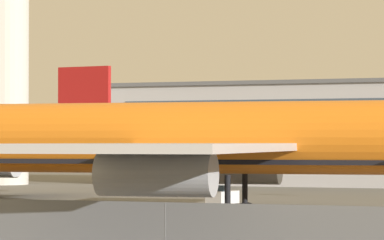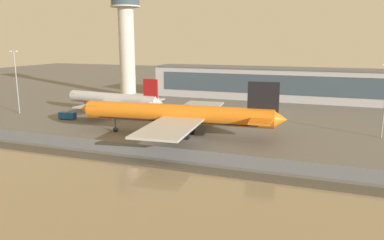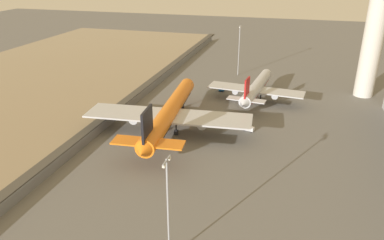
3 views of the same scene
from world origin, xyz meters
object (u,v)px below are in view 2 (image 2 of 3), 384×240
cargo_jet_orange (180,115)px  ops_van (68,115)px  baggage_tug (189,116)px  apron_light_mast_apron_west (16,78)px  passenger_jet_silver (114,99)px  control_tower (126,34)px

cargo_jet_orange → ops_van: cargo_jet_orange is taller
ops_van → cargo_jet_orange: bearing=-10.0°
baggage_tug → cargo_jet_orange: bearing=-75.0°
ops_van → apron_light_mast_apron_west: 24.67m
baggage_tug → apron_light_mast_apron_west: (-57.07, -12.58, 11.19)m
passenger_jet_silver → control_tower: (-16.07, 37.72, 22.32)m
apron_light_mast_apron_west → control_tower: bearing=74.0°
passenger_jet_silver → control_tower: control_tower is taller
ops_van → apron_light_mast_apron_west: apron_light_mast_apron_west is taller
apron_light_mast_apron_west → ops_van: bearing=-6.7°
control_tower → ops_van: bearing=-81.2°
ops_van → apron_light_mast_apron_west: bearing=173.3°
cargo_jet_orange → passenger_jet_silver: 39.17m
cargo_jet_orange → baggage_tug: bearing=105.0°
cargo_jet_orange → control_tower: size_ratio=1.18×
cargo_jet_orange → apron_light_mast_apron_west: 64.13m
cargo_jet_orange → ops_van: bearing=170.0°
ops_van → control_tower: bearing=98.8°
control_tower → apron_light_mast_apron_west: bearing=-106.0°
control_tower → passenger_jet_silver: bearing=-66.9°
control_tower → apron_light_mast_apron_west: control_tower is taller
passenger_jet_silver → baggage_tug: (26.90, 1.13, -3.93)m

